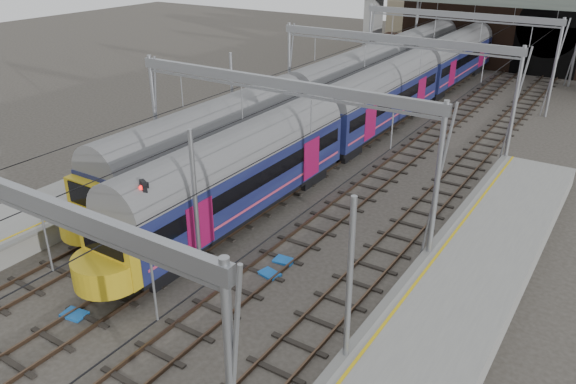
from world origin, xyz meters
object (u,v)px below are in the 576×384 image
Objects in this scene: train_main at (421,75)px; train_second at (392,64)px; relay_cabinet at (94,221)px; signal_near_centre at (150,223)px.

train_second is (-4.00, 2.86, 0.02)m from train_main.
train_second reaches higher than relay_cabinet.
signal_near_centre is 3.79× the size of relay_cabinet.
train_main is at bearing -35.56° from train_second.
train_main reaches higher than relay_cabinet.
train_main is 13.59× the size of signal_near_centre.
train_main is 51.45× the size of relay_cabinet.
train_main is at bearing 97.93° from relay_cabinet.
signal_near_centre reaches higher than train_main.
relay_cabinet is (-1.34, -34.28, -1.97)m from train_second.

